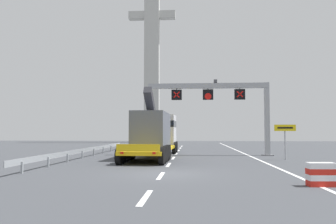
# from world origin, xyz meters

# --- Properties ---
(ground) EXTENTS (112.00, 112.00, 0.00)m
(ground) POSITION_xyz_m (0.00, 0.00, 0.00)
(ground) COLOR #424449
(lane_markings) EXTENTS (0.20, 39.16, 0.01)m
(lane_markings) POSITION_xyz_m (-0.14, 12.28, 0.01)
(lane_markings) COLOR silver
(lane_markings) RESTS_ON ground
(edge_line_right) EXTENTS (0.20, 63.00, 0.01)m
(edge_line_right) POSITION_xyz_m (6.20, 12.00, 0.01)
(edge_line_right) COLOR silver
(edge_line_right) RESTS_ON ground
(overhead_lane_gantry) EXTENTS (10.82, 0.90, 6.65)m
(overhead_lane_gantry) POSITION_xyz_m (4.20, 13.06, 5.09)
(overhead_lane_gantry) COLOR #9EA0A5
(overhead_lane_gantry) RESTS_ON ground
(heavy_haul_truck_yellow) EXTENTS (3.30, 14.11, 5.30)m
(heavy_haul_truck_yellow) POSITION_xyz_m (-1.72, 11.63, 1.99)
(heavy_haul_truck_yellow) COLOR yellow
(heavy_haul_truck_yellow) RESTS_ON ground
(exit_sign_yellow) EXTENTS (1.54, 0.15, 2.59)m
(exit_sign_yellow) POSITION_xyz_m (8.13, 8.56, 1.96)
(exit_sign_yellow) COLOR #9EA0A5
(exit_sign_yellow) RESTS_ON ground
(crash_barrier_striped) EXTENTS (1.03, 0.56, 0.90)m
(crash_barrier_striped) POSITION_xyz_m (6.26, -3.31, 0.45)
(crash_barrier_striped) COLOR red
(crash_barrier_striped) RESTS_ON ground
(guardrail_left) EXTENTS (0.13, 24.40, 0.76)m
(guardrail_left) POSITION_xyz_m (-7.12, 10.20, 0.56)
(guardrail_left) COLOR #999EA3
(guardrail_left) RESTS_ON ground
(bridge_pylon_distant) EXTENTS (9.00, 2.00, 39.52)m
(bridge_pylon_distant) POSITION_xyz_m (-6.36, 47.01, 20.16)
(bridge_pylon_distant) COLOR #B7B7B2
(bridge_pylon_distant) RESTS_ON ground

